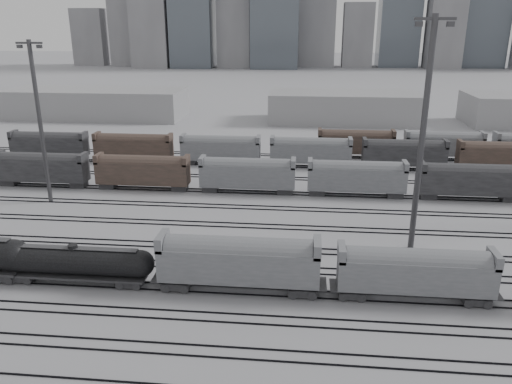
# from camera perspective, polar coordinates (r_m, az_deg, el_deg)

# --- Properties ---
(ground) EXTENTS (900.00, 900.00, 0.00)m
(ground) POSITION_cam_1_polar(r_m,az_deg,el_deg) (49.95, 5.16, -12.13)
(ground) COLOR #A2A2A6
(ground) RESTS_ON ground
(tracks) EXTENTS (220.00, 71.50, 0.16)m
(tracks) POSITION_cam_1_polar(r_m,az_deg,el_deg) (65.58, 5.39, -4.25)
(tracks) COLOR black
(tracks) RESTS_ON ground
(tank_car_b) EXTENTS (16.73, 2.79, 4.14)m
(tank_car_b) POSITION_cam_1_polar(r_m,az_deg,el_deg) (54.77, -20.02, -7.52)
(tank_car_b) COLOR black
(tank_car_b) RESTS_ON ground
(hopper_car_a) EXTENTS (15.98, 3.18, 5.72)m
(hopper_car_a) POSITION_cam_1_polar(r_m,az_deg,el_deg) (49.52, -1.99, -7.70)
(hopper_car_a) COLOR black
(hopper_car_a) RESTS_ON ground
(hopper_car_b) EXTENTS (14.76, 2.93, 5.28)m
(hopper_car_b) POSITION_cam_1_polar(r_m,az_deg,el_deg) (50.44, 17.76, -8.48)
(hopper_car_b) COLOR black
(hopper_car_b) RESTS_ON ground
(light_mast_b) EXTENTS (3.77, 0.60, 23.54)m
(light_mast_b) POSITION_cam_1_polar(r_m,az_deg,el_deg) (78.55, -23.49, 7.58)
(light_mast_b) COLOR #3B3B3D
(light_mast_b) RESTS_ON ground
(light_mast_c) EXTENTS (4.25, 0.68, 26.56)m
(light_mast_c) POSITION_cam_1_polar(r_m,az_deg,el_deg) (58.72, 18.53, 6.48)
(light_mast_c) COLOR #3B3B3D
(light_mast_c) RESTS_ON ground
(bg_string_near) EXTENTS (151.00, 3.00, 5.60)m
(bg_string_near) POSITION_cam_1_polar(r_m,az_deg,el_deg) (78.73, 11.40, 1.51)
(bg_string_near) COLOR slate
(bg_string_near) RESTS_ON ground
(bg_string_mid) EXTENTS (151.00, 3.00, 5.60)m
(bg_string_mid) POSITION_cam_1_polar(r_m,az_deg,el_deg) (95.47, 16.54, 4.11)
(bg_string_mid) COLOR black
(bg_string_mid) RESTS_ON ground
(bg_string_far) EXTENTS (66.00, 3.00, 5.60)m
(bg_string_far) POSITION_cam_1_polar(r_m,az_deg,el_deg) (107.58, 25.01, 4.70)
(bg_string_far) COLOR brown
(bg_string_far) RESTS_ON ground
(warehouse_left) EXTENTS (50.00, 18.00, 8.00)m
(warehouse_left) POSITION_cam_1_polar(r_m,az_deg,el_deg) (151.93, -17.80, 9.63)
(warehouse_left) COLOR gray
(warehouse_left) RESTS_ON ground
(warehouse_mid) EXTENTS (40.00, 18.00, 8.00)m
(warehouse_mid) POSITION_cam_1_polar(r_m,az_deg,el_deg) (139.98, 9.95, 9.53)
(warehouse_mid) COLOR gray
(warehouse_mid) RESTS_ON ground
(skyline) EXTENTS (316.00, 22.40, 95.00)m
(skyline) POSITION_cam_1_polar(r_m,az_deg,el_deg) (323.27, 8.19, 20.10)
(skyline) COLOR gray
(skyline) RESTS_ON ground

